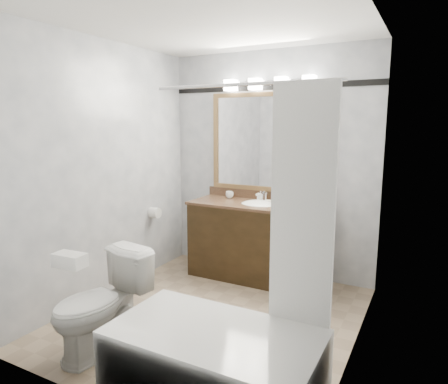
{
  "coord_description": "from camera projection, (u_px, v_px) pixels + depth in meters",
  "views": [
    {
      "loc": [
        1.65,
        -2.9,
        1.7
      ],
      "look_at": [
        -0.07,
        0.35,
        1.07
      ],
      "focal_mm": 32.0,
      "sensor_mm": 36.0,
      "label": 1
    }
  ],
  "objects": [
    {
      "name": "accent_stripe",
      "position": [
        271.0,
        87.0,
        4.34
      ],
      "size": [
        2.4,
        0.01,
        0.06
      ],
      "primitive_type": "cube",
      "color": "black",
      "rests_on": "room"
    },
    {
      "name": "cup_left",
      "position": [
        230.0,
        195.0,
        4.64
      ],
      "size": [
        0.09,
        0.09,
        0.07
      ],
      "primitive_type": "imported",
      "rotation": [
        0.0,
        0.0,
        -0.0
      ],
      "color": "white",
      "rests_on": "vanity"
    },
    {
      "name": "cup_right",
      "position": [
        229.0,
        194.0,
        4.7
      ],
      "size": [
        0.09,
        0.09,
        0.07
      ],
      "primitive_type": "imported",
      "rotation": [
        0.0,
        0.0,
        0.27
      ],
      "color": "white",
      "rests_on": "vanity"
    },
    {
      "name": "room",
      "position": [
        212.0,
        178.0,
        3.36
      ],
      "size": [
        2.42,
        2.62,
        2.52
      ],
      "color": "gray",
      "rests_on": "ground"
    },
    {
      "name": "toilet",
      "position": [
        101.0,
        304.0,
        2.97
      ],
      "size": [
        0.54,
        0.8,
        0.76
      ],
      "primitive_type": "imported",
      "rotation": [
        0.0,
        0.0,
        -0.17
      ],
      "color": "white",
      "rests_on": "ground"
    },
    {
      "name": "tissue_box",
      "position": [
        70.0,
        260.0,
        2.68
      ],
      "size": [
        0.23,
        0.14,
        0.09
      ],
      "primitive_type": "cube",
      "rotation": [
        0.0,
        0.0,
        0.07
      ],
      "color": "white",
      "rests_on": "toilet"
    },
    {
      "name": "soap_bar",
      "position": [
        269.0,
        201.0,
        4.38
      ],
      "size": [
        0.1,
        0.08,
        0.03
      ],
      "primitive_type": "cube",
      "rotation": [
        0.0,
        0.0,
        0.37
      ],
      "color": "beige",
      "rests_on": "vanity"
    },
    {
      "name": "coffee_maker",
      "position": [
        295.0,
        190.0,
        4.04
      ],
      "size": [
        0.2,
        0.24,
        0.37
      ],
      "rotation": [
        0.0,
        0.0,
        -0.28
      ],
      "color": "black",
      "rests_on": "vanity"
    },
    {
      "name": "tp_roll",
      "position": [
        155.0,
        213.0,
        4.56
      ],
      "size": [
        0.11,
        0.12,
        0.12
      ],
      "primitive_type": "cylinder",
      "rotation": [
        0.0,
        1.57,
        0.0
      ],
      "color": "white",
      "rests_on": "room"
    },
    {
      "name": "bathtub",
      "position": [
        219.0,
        355.0,
        2.49
      ],
      "size": [
        1.3,
        0.75,
        1.96
      ],
      "color": "white",
      "rests_on": "ground"
    },
    {
      "name": "soap_bottle_b",
      "position": [
        278.0,
        200.0,
        4.34
      ],
      "size": [
        0.07,
        0.07,
        0.08
      ],
      "primitive_type": "imported",
      "rotation": [
        0.0,
        0.0,
        0.14
      ],
      "color": "white",
      "rests_on": "vanity"
    },
    {
      "name": "vanity",
      "position": [
        258.0,
        240.0,
        4.38
      ],
      "size": [
        1.53,
        0.58,
        0.97
      ],
      "color": "black",
      "rests_on": "ground"
    },
    {
      "name": "mirror",
      "position": [
        269.0,
        142.0,
        4.44
      ],
      "size": [
        1.4,
        0.04,
        1.1
      ],
      "color": "olive",
      "rests_on": "room"
    },
    {
      "name": "soap_bottle_a",
      "position": [
        261.0,
        196.0,
        4.47
      ],
      "size": [
        0.05,
        0.06,
        0.11
      ],
      "primitive_type": "imported",
      "rotation": [
        0.0,
        0.0,
        0.11
      ],
      "color": "white",
      "rests_on": "vanity"
    },
    {
      "name": "vanity_light_bar",
      "position": [
        268.0,
        83.0,
        4.28
      ],
      "size": [
        1.02,
        0.14,
        0.12
      ],
      "color": "silver",
      "rests_on": "room"
    }
  ]
}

